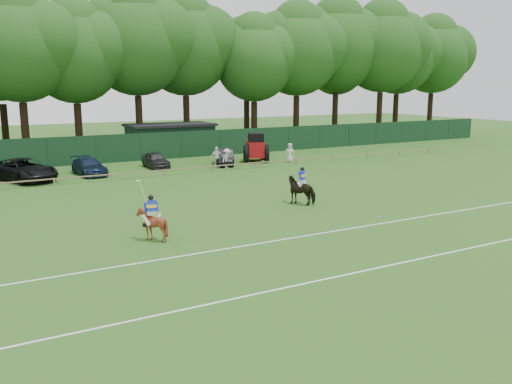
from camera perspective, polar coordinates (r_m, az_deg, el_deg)
ground at (r=25.36m, az=2.35°, el=-4.37°), size 160.00×160.00×0.00m
horse_dark at (r=31.49m, az=4.85°, el=0.19°), size 1.71×2.07×1.60m
horse_chestnut at (r=24.50m, az=-10.91°, el=-3.34°), size 1.38×1.50×1.47m
suv_black at (r=42.36m, az=-23.25°, el=2.17°), size 4.77×6.34×1.60m
sedan_navy at (r=43.41m, az=-17.16°, el=2.58°), size 2.17×4.60×1.30m
hatch_grey at (r=45.81m, az=-10.51°, el=3.34°), size 1.61×3.89×1.32m
estate_black at (r=46.92m, az=-3.34°, el=3.73°), size 3.03×4.43×1.38m
spectator_left at (r=44.94m, az=-3.08°, el=3.55°), size 1.18×0.92×1.61m
spectator_mid at (r=45.12m, az=-4.19°, el=3.66°), size 1.07×0.52×1.77m
spectator_right at (r=48.25m, az=3.58°, el=4.14°), size 1.00×0.93×1.72m
rider_dark at (r=31.35m, az=4.90°, el=1.49°), size 0.87×0.63×1.41m
rider_chestnut at (r=24.33m, az=-10.97°, el=-1.77°), size 0.93×0.65×2.05m
polo_ball at (r=28.91m, az=12.85°, el=-2.60°), size 0.09×0.09×0.09m
pitch_lines at (r=22.59m, az=7.06°, el=-6.41°), size 60.00×5.10×0.01m
pitch_rail at (r=41.33m, az=-10.89°, el=2.18°), size 62.10×0.10×0.50m
perimeter_fence at (r=49.77m, az=-14.26°, el=4.48°), size 92.08×0.08×2.50m
utility_shed at (r=54.40m, az=-9.00°, el=5.55°), size 8.40×4.40×3.04m
tree_row at (r=58.10m, az=-14.40°, el=4.16°), size 96.00×12.00×21.00m
tractor at (r=48.62m, az=-0.05°, el=4.64°), size 3.06×3.60×2.57m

